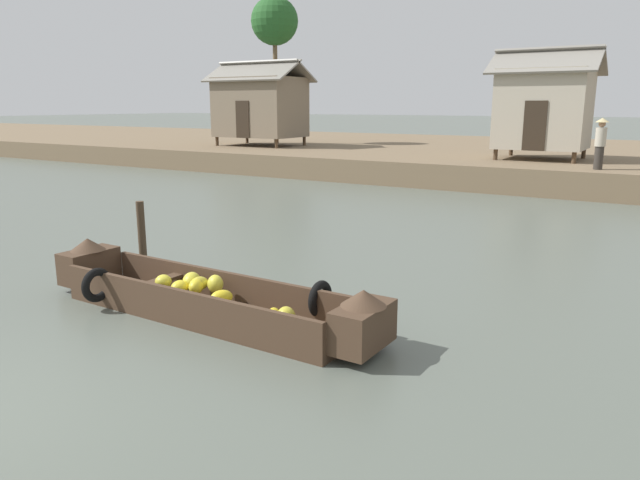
{
  "coord_description": "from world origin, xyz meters",
  "views": [
    {
      "loc": [
        6.06,
        -1.86,
        2.99
      ],
      "look_at": [
        0.73,
        7.01,
        0.62
      ],
      "focal_mm": 33.31,
      "sensor_mm": 36.0,
      "label": 1
    }
  ],
  "objects": [
    {
      "name": "ground_plane",
      "position": [
        0.0,
        10.0,
        0.0
      ],
      "size": [
        300.0,
        300.0,
        0.0
      ],
      "primitive_type": "plane",
      "color": "#596056"
    },
    {
      "name": "riverbank_strip",
      "position": [
        0.0,
        28.37,
        0.46
      ],
      "size": [
        160.0,
        20.0,
        0.92
      ],
      "primitive_type": "cube",
      "color": "#756047",
      "rests_on": "ground"
    },
    {
      "name": "banana_boat",
      "position": [
        0.47,
        4.25,
        0.28
      ],
      "size": [
        5.74,
        1.69,
        0.84
      ],
      "color": "#473323",
      "rests_on": "ground"
    },
    {
      "name": "stilt_house_left",
      "position": [
        -12.57,
        23.16,
        2.92
      ],
      "size": [
        4.84,
        3.38,
        4.23
      ],
      "color": "#4C3826",
      "rests_on": "riverbank_strip"
    },
    {
      "name": "stilt_house_mid_left",
      "position": [
        1.44,
        22.43,
        2.89
      ],
      "size": [
        3.91,
        3.3,
        4.17
      ],
      "color": "#4C3826",
      "rests_on": "riverbank_strip"
    },
    {
      "name": "palm_tree_near",
      "position": [
        -12.95,
        25.1,
        7.2
      ],
      "size": [
        2.49,
        2.49,
        7.6
      ],
      "color": "brown",
      "rests_on": "riverbank_strip"
    },
    {
      "name": "vendor_person",
      "position": [
        3.83,
        19.48,
        1.84
      ],
      "size": [
        0.44,
        0.44,
        1.66
      ],
      "color": "#332D28",
      "rests_on": "riverbank_strip"
    },
    {
      "name": "mooring_post",
      "position": [
        -2.1,
        5.45,
        0.65
      ],
      "size": [
        0.14,
        0.14,
        1.3
      ],
      "primitive_type": "cylinder",
      "color": "#423323",
      "rests_on": "ground"
    }
  ]
}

